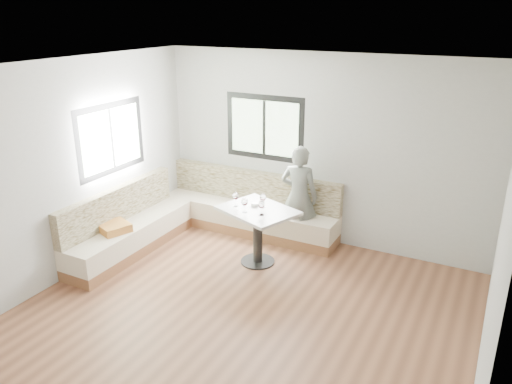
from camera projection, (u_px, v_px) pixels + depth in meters
room at (232, 203)px, 5.28m from camera, size 5.01×5.01×2.81m
banquette at (198, 219)px, 7.60m from camera, size 2.90×2.80×0.95m
table at (258, 223)px, 6.80m from camera, size 1.18×1.05×0.80m
person at (299, 196)px, 7.31m from camera, size 0.59×0.41×1.53m
olive_ramekin at (255, 204)px, 6.84m from camera, size 0.11×0.11×0.04m
wine_glass_a at (236, 196)px, 6.79m from camera, size 0.09×0.09×0.20m
wine_glass_b at (245, 202)px, 6.59m from camera, size 0.09×0.09×0.20m
wine_glass_c at (262, 205)px, 6.49m from camera, size 0.09×0.09×0.20m
wine_glass_d at (263, 198)px, 6.74m from camera, size 0.09×0.09×0.20m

